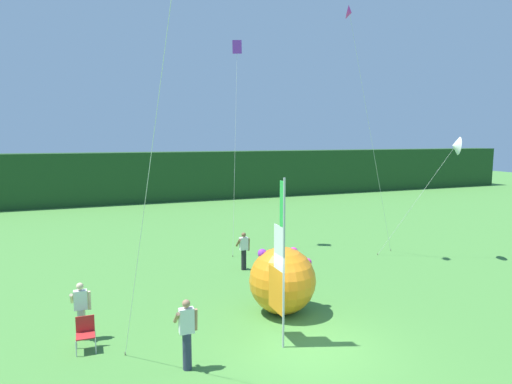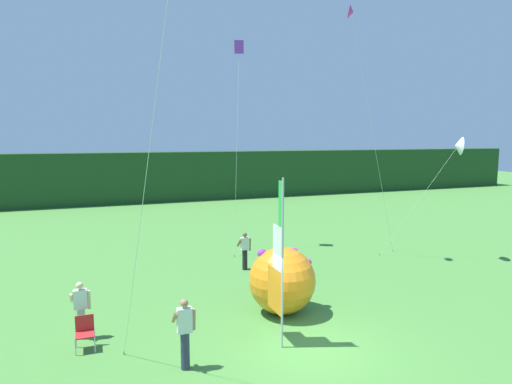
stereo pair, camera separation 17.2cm
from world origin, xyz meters
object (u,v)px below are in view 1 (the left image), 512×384
person_near_banner (81,309)px  kite_white_delta_4 (455,146)px  inflatable_balloon (282,280)px  folding_chair (85,331)px  kite_magenta_delta_2 (350,16)px  person_far_left (187,332)px  person_mid_field (244,250)px  banner_flag (279,265)px  kite_purple_box_1 (237,48)px

person_near_banner → kite_white_delta_4: size_ratio=0.29×
person_near_banner → inflatable_balloon: bearing=-3.2°
folding_chair → kite_magenta_delta_2: kite_magenta_delta_2 is taller
person_far_left → folding_chair: 3.09m
person_far_left → kite_magenta_delta_2: bearing=37.7°
person_near_banner → person_mid_field: person_near_banner is taller
person_mid_field → kite_magenta_delta_2: (4.87, -0.30, 10.07)m
banner_flag → kite_purple_box_1: kite_purple_box_1 is taller
kite_magenta_delta_2 → kite_purple_box_1: bearing=130.5°
folding_chair → kite_purple_box_1: 15.34m
banner_flag → kite_purple_box_1: 13.63m
person_near_banner → folding_chair: person_near_banner is taller
inflatable_balloon → kite_purple_box_1: size_ratio=0.21×
person_near_banner → kite_white_delta_4: bearing=9.2°
person_mid_field → folding_chair: bearing=-140.8°
banner_flag → kite_magenta_delta_2: 12.53m
inflatable_balloon → person_mid_field: bearing=85.1°
person_mid_field → person_far_left: 8.30m
person_near_banner → person_mid_field: bearing=34.8°
inflatable_balloon → folding_chair: (-5.99, -0.36, -0.58)m
folding_chair → person_near_banner: bearing=97.8°
kite_purple_box_1 → inflatable_balloon: bearing=-99.9°
folding_chair → kite_purple_box_1: (7.55, 9.29, 9.60)m
kite_white_delta_4 → kite_magenta_delta_2: bearing=161.3°
person_far_left → kite_purple_box_1: 15.44m
kite_white_delta_4 → folding_chair: bearing=-168.3°
person_far_left → folding_chair: size_ratio=2.00×
person_near_banner → folding_chair: bearing=-82.2°
person_far_left → kite_white_delta_4: (13.70, 5.31, 4.34)m
inflatable_balloon → kite_white_delta_4: 11.28m
folding_chair → kite_purple_box_1: size_ratio=0.08×
kite_purple_box_1 → kite_magenta_delta_2: size_ratio=0.92×
person_far_left → kite_white_delta_4: bearing=21.2°
kite_purple_box_1 → kite_white_delta_4: size_ratio=1.84×
inflatable_balloon → kite_purple_box_1: kite_purple_box_1 is taller
person_near_banner → kite_magenta_delta_2: bearing=20.4°
kite_purple_box_1 → kite_white_delta_4: (8.48, -5.97, -4.82)m
person_mid_field → kite_purple_box_1: bearing=74.3°
inflatable_balloon → folding_chair: bearing=-176.5°
banner_flag → kite_white_delta_4: kite_white_delta_4 is taller
person_near_banner → kite_magenta_delta_2: kite_magenta_delta_2 is taller
person_mid_field → kite_white_delta_4: size_ratio=0.29×
person_mid_field → kite_white_delta_4: kite_white_delta_4 is taller
banner_flag → inflatable_balloon: banner_flag is taller
kite_purple_box_1 → kite_white_delta_4: 11.43m
kite_magenta_delta_2 → kite_white_delta_4: size_ratio=1.99×
person_near_banner → person_far_left: 3.63m
banner_flag → inflatable_balloon: bearing=62.5°
kite_magenta_delta_2 → person_near_banner: bearing=-159.6°
banner_flag → folding_chair: 5.51m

